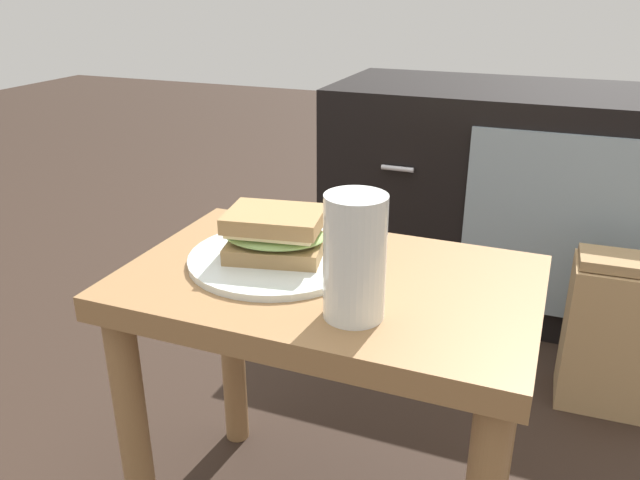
{
  "coord_description": "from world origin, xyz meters",
  "views": [
    {
      "loc": [
        0.27,
        -0.73,
        0.84
      ],
      "look_at": [
        -0.01,
        0.0,
        0.51
      ],
      "focal_mm": 35.4,
      "sensor_mm": 36.0,
      "label": 1
    }
  ],
  "objects_px": {
    "tv_cabinet": "(514,198)",
    "paper_bag": "(617,334)",
    "sandwich_front": "(275,234)",
    "beer_glass": "(355,261)",
    "plate": "(276,258)"
  },
  "relations": [
    {
      "from": "tv_cabinet",
      "to": "paper_bag",
      "type": "relative_size",
      "value": 2.85
    },
    {
      "from": "sandwich_front",
      "to": "beer_glass",
      "type": "height_order",
      "value": "beer_glass"
    },
    {
      "from": "plate",
      "to": "sandwich_front",
      "type": "bearing_deg",
      "value": 90.0
    },
    {
      "from": "plate",
      "to": "sandwich_front",
      "type": "xyz_separation_m",
      "value": [
        0.0,
        0.0,
        0.04
      ]
    },
    {
      "from": "tv_cabinet",
      "to": "plate",
      "type": "bearing_deg",
      "value": -105.35
    },
    {
      "from": "sandwich_front",
      "to": "paper_bag",
      "type": "xyz_separation_m",
      "value": [
        0.51,
        0.51,
        -0.34
      ]
    },
    {
      "from": "sandwich_front",
      "to": "paper_bag",
      "type": "height_order",
      "value": "sandwich_front"
    },
    {
      "from": "tv_cabinet",
      "to": "sandwich_front",
      "type": "xyz_separation_m",
      "value": [
        -0.26,
        -0.93,
        0.21
      ]
    },
    {
      "from": "beer_glass",
      "to": "sandwich_front",
      "type": "bearing_deg",
      "value": 145.13
    },
    {
      "from": "tv_cabinet",
      "to": "beer_glass",
      "type": "distance_m",
      "value": 1.07
    },
    {
      "from": "tv_cabinet",
      "to": "paper_bag",
      "type": "bearing_deg",
      "value": -58.43
    },
    {
      "from": "tv_cabinet",
      "to": "sandwich_front",
      "type": "height_order",
      "value": "tv_cabinet"
    },
    {
      "from": "plate",
      "to": "sandwich_front",
      "type": "distance_m",
      "value": 0.04
    },
    {
      "from": "plate",
      "to": "paper_bag",
      "type": "relative_size",
      "value": 0.74
    },
    {
      "from": "beer_glass",
      "to": "paper_bag",
      "type": "distance_m",
      "value": 0.81
    }
  ]
}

